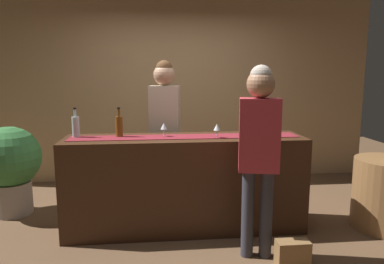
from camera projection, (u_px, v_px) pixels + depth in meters
ground_plane at (185, 228)px, 3.82m from camera, size 10.00×10.00×0.00m
back_wall at (174, 84)px, 5.45m from camera, size 6.00×0.12×2.90m
bar_counter at (185, 183)px, 3.75m from camera, size 2.43×0.60×0.98m
counter_runner_cloth at (185, 137)px, 3.67m from camera, size 2.31×0.28×0.01m
wine_bottle_clear at (76, 126)px, 3.62m from camera, size 0.07×0.07×0.30m
wine_bottle_amber at (119, 126)px, 3.65m from camera, size 0.07×0.07×0.30m
wine_bottle_green at (245, 124)px, 3.75m from camera, size 0.07×0.07×0.30m
wine_glass_near_customer at (217, 128)px, 3.58m from camera, size 0.07×0.07×0.14m
wine_glass_mid_counter at (164, 127)px, 3.65m from camera, size 0.07×0.07×0.14m
bartender at (165, 118)px, 4.20m from camera, size 0.37×0.26×1.76m
customer_sipping at (259, 142)px, 3.07m from camera, size 0.37×0.27×1.69m
potted_plant_tall at (10, 164)px, 4.12m from camera, size 0.70×0.70×1.02m
handbag at (293, 253)px, 3.06m from camera, size 0.28×0.14×0.22m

